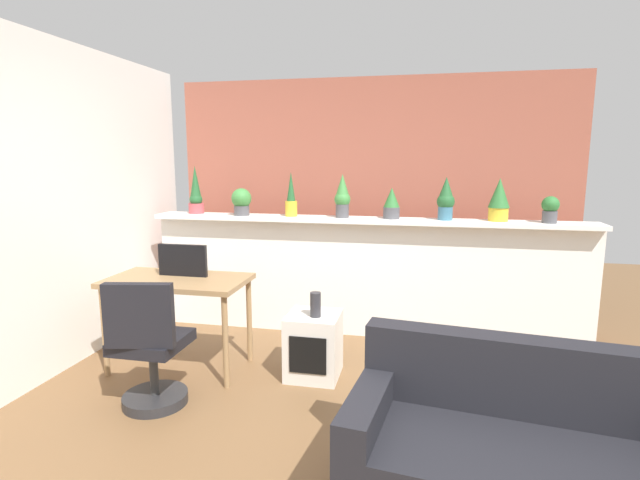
# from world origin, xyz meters

# --- Properties ---
(ground_plane) EXTENTS (12.00, 12.00, 0.00)m
(ground_plane) POSITION_xyz_m (0.00, 0.00, 0.00)
(ground_plane) COLOR brown
(divider_wall) EXTENTS (4.10, 0.16, 1.10)m
(divider_wall) POSITION_xyz_m (0.00, 2.00, 0.55)
(divider_wall) COLOR white
(divider_wall) RESTS_ON ground
(plant_shelf) EXTENTS (4.10, 0.31, 0.04)m
(plant_shelf) POSITION_xyz_m (0.00, 1.96, 1.12)
(plant_shelf) COLOR white
(plant_shelf) RESTS_ON divider_wall
(brick_wall_behind) EXTENTS (4.10, 0.10, 2.50)m
(brick_wall_behind) POSITION_xyz_m (0.00, 2.60, 1.25)
(brick_wall_behind) COLOR #9E5442
(brick_wall_behind) RESTS_ON ground
(side_wall_left) EXTENTS (0.12, 4.40, 2.60)m
(side_wall_left) POSITION_xyz_m (-2.30, 0.40, 1.30)
(side_wall_left) COLOR white
(side_wall_left) RESTS_ON ground
(potted_plant_0) EXTENTS (0.15, 0.15, 0.48)m
(potted_plant_0) POSITION_xyz_m (-1.70, 2.00, 1.33)
(potted_plant_0) COLOR #B7474C
(potted_plant_0) RESTS_ON plant_shelf
(potted_plant_1) EXTENTS (0.19, 0.19, 0.26)m
(potted_plant_1) POSITION_xyz_m (-1.18, 1.92, 1.28)
(potted_plant_1) COLOR #4C4C51
(potted_plant_1) RESTS_ON plant_shelf
(potted_plant_2) EXTENTS (0.12, 0.12, 0.42)m
(potted_plant_2) POSITION_xyz_m (-0.70, 1.96, 1.31)
(potted_plant_2) COLOR gold
(potted_plant_2) RESTS_ON plant_shelf
(potted_plant_3) EXTENTS (0.15, 0.15, 0.40)m
(potted_plant_3) POSITION_xyz_m (-0.20, 1.95, 1.34)
(potted_plant_3) COLOR #4C4C51
(potted_plant_3) RESTS_ON plant_shelf
(potted_plant_4) EXTENTS (0.15, 0.15, 0.28)m
(potted_plant_4) POSITION_xyz_m (0.25, 1.97, 1.28)
(potted_plant_4) COLOR #4C4C51
(potted_plant_4) RESTS_ON plant_shelf
(potted_plant_5) EXTENTS (0.16, 0.16, 0.39)m
(potted_plant_5) POSITION_xyz_m (0.73, 1.97, 1.33)
(potted_plant_5) COLOR #386B84
(potted_plant_5) RESTS_ON plant_shelf
(potted_plant_6) EXTENTS (0.18, 0.18, 0.38)m
(potted_plant_6) POSITION_xyz_m (1.19, 1.99, 1.33)
(potted_plant_6) COLOR gold
(potted_plant_6) RESTS_ON plant_shelf
(potted_plant_7) EXTENTS (0.14, 0.14, 0.23)m
(potted_plant_7) POSITION_xyz_m (1.60, 1.94, 1.26)
(potted_plant_7) COLOR #4C4C51
(potted_plant_7) RESTS_ON plant_shelf
(desk) EXTENTS (1.10, 0.60, 0.75)m
(desk) POSITION_xyz_m (-1.35, 0.91, 0.67)
(desk) COLOR #99754C
(desk) RESTS_ON ground
(tv_monitor) EXTENTS (0.41, 0.04, 0.26)m
(tv_monitor) POSITION_xyz_m (-1.34, 0.99, 0.88)
(tv_monitor) COLOR black
(tv_monitor) RESTS_ON desk
(office_chair) EXTENTS (0.48, 0.48, 0.91)m
(office_chair) POSITION_xyz_m (-1.23, 0.28, 0.39)
(office_chair) COLOR #262628
(office_chair) RESTS_ON ground
(side_cube_shelf) EXTENTS (0.40, 0.41, 0.50)m
(side_cube_shelf) POSITION_xyz_m (-0.26, 0.99, 0.25)
(side_cube_shelf) COLOR silver
(side_cube_shelf) RESTS_ON ground
(vase_on_shelf) EXTENTS (0.08, 0.08, 0.19)m
(vase_on_shelf) POSITION_xyz_m (-0.23, 0.95, 0.59)
(vase_on_shelf) COLOR #2D2D33
(vase_on_shelf) RESTS_ON side_cube_shelf
(couch) EXTENTS (1.65, 0.96, 0.80)m
(couch) POSITION_xyz_m (1.00, -0.29, 0.28)
(couch) COLOR black
(couch) RESTS_ON ground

